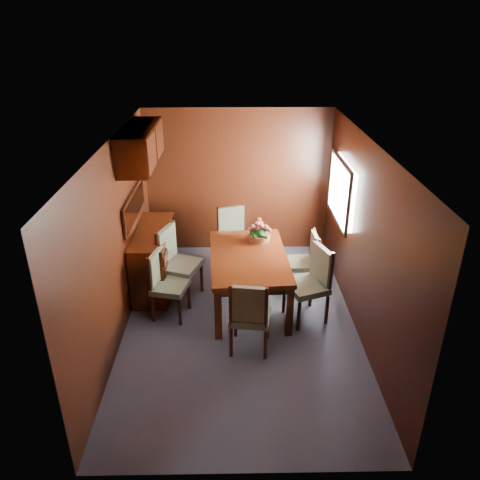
{
  "coord_description": "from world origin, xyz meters",
  "views": [
    {
      "loc": [
        -0.09,
        -5.09,
        3.68
      ],
      "look_at": [
        0.0,
        0.36,
        1.05
      ],
      "focal_mm": 35.0,
      "sensor_mm": 36.0,
      "label": 1
    }
  ],
  "objects_px": {
    "sideboard": "(154,258)",
    "chair_left_near": "(165,281)",
    "chair_right_near": "(312,279)",
    "flower_centerpiece": "(260,231)",
    "chair_head": "(249,313)",
    "dining_table": "(249,262)"
  },
  "relations": [
    {
      "from": "sideboard",
      "to": "chair_left_near",
      "type": "distance_m",
      "value": 0.81
    },
    {
      "from": "dining_table",
      "to": "chair_right_near",
      "type": "relative_size",
      "value": 1.61
    },
    {
      "from": "dining_table",
      "to": "chair_left_near",
      "type": "bearing_deg",
      "value": -170.86
    },
    {
      "from": "chair_left_near",
      "to": "flower_centerpiece",
      "type": "distance_m",
      "value": 1.52
    },
    {
      "from": "chair_right_near",
      "to": "chair_head",
      "type": "height_order",
      "value": "chair_right_near"
    },
    {
      "from": "sideboard",
      "to": "chair_left_near",
      "type": "bearing_deg",
      "value": -71.65
    },
    {
      "from": "chair_left_near",
      "to": "chair_head",
      "type": "relative_size",
      "value": 0.96
    },
    {
      "from": "chair_left_near",
      "to": "chair_right_near",
      "type": "height_order",
      "value": "chair_right_near"
    },
    {
      "from": "chair_head",
      "to": "flower_centerpiece",
      "type": "relative_size",
      "value": 3.1
    },
    {
      "from": "chair_head",
      "to": "flower_centerpiece",
      "type": "height_order",
      "value": "flower_centerpiece"
    },
    {
      "from": "dining_table",
      "to": "chair_left_near",
      "type": "distance_m",
      "value": 1.15
    },
    {
      "from": "chair_right_near",
      "to": "chair_head",
      "type": "relative_size",
      "value": 1.06
    },
    {
      "from": "dining_table",
      "to": "flower_centerpiece",
      "type": "height_order",
      "value": "flower_centerpiece"
    },
    {
      "from": "dining_table",
      "to": "chair_head",
      "type": "distance_m",
      "value": 1.05
    },
    {
      "from": "chair_left_near",
      "to": "chair_right_near",
      "type": "bearing_deg",
      "value": 100.81
    },
    {
      "from": "dining_table",
      "to": "flower_centerpiece",
      "type": "relative_size",
      "value": 5.29
    },
    {
      "from": "dining_table",
      "to": "flower_centerpiece",
      "type": "xyz_separation_m",
      "value": [
        0.17,
        0.47,
        0.26
      ]
    },
    {
      "from": "sideboard",
      "to": "chair_head",
      "type": "relative_size",
      "value": 1.42
    },
    {
      "from": "chair_left_near",
      "to": "flower_centerpiece",
      "type": "xyz_separation_m",
      "value": [
        1.29,
        0.71,
        0.39
      ]
    },
    {
      "from": "sideboard",
      "to": "chair_right_near",
      "type": "bearing_deg",
      "value": -21.33
    },
    {
      "from": "chair_head",
      "to": "chair_left_near",
      "type": "bearing_deg",
      "value": 152.1
    },
    {
      "from": "sideboard",
      "to": "chair_left_near",
      "type": "relative_size",
      "value": 1.48
    }
  ]
}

